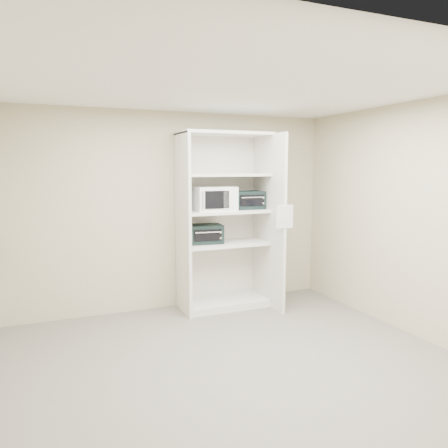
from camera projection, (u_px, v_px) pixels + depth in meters
name	position (u px, v px, depth m)	size (l,w,h in m)	color
floor	(233.00, 363.00, 4.37)	(4.50, 4.00, 0.01)	#645F54
ceiling	(234.00, 85.00, 4.03)	(4.50, 4.00, 0.01)	white
wall_back	(175.00, 211.00, 6.03)	(4.50, 0.02, 2.70)	#BFB597
wall_front	(382.00, 278.00, 2.37)	(4.50, 0.02, 2.70)	#BFB597
wall_right	(410.00, 219.00, 5.06)	(0.02, 4.00, 2.70)	#BFB597
shelving_unit	(227.00, 227.00, 6.04)	(1.24, 0.92, 2.42)	beige
microwave	(214.00, 199.00, 5.88)	(0.54, 0.41, 0.32)	white
toaster_oven_upper	(247.00, 200.00, 6.13)	(0.44, 0.33, 0.25)	black
toaster_oven_lower	(205.00, 234.00, 5.97)	(0.46, 0.34, 0.25)	black
paper_sign	(285.00, 217.00, 5.65)	(0.24, 0.01, 0.30)	white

